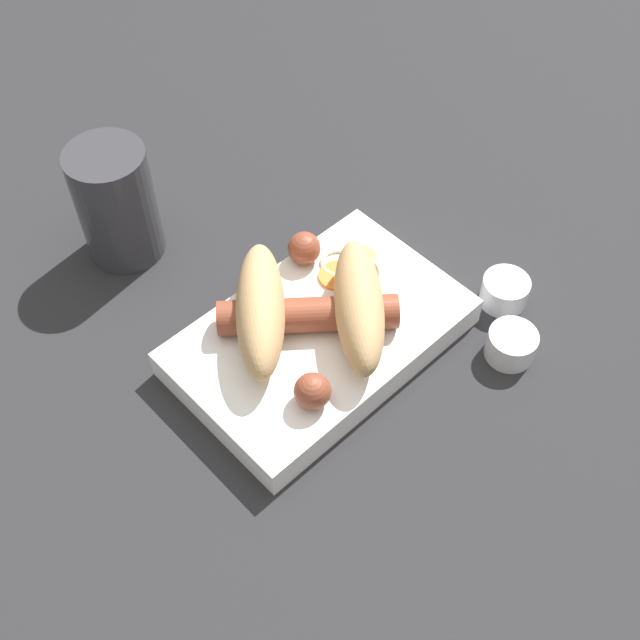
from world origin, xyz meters
The scene contains 8 objects.
ground_plane centered at (0.00, 0.00, 0.00)m, with size 3.00×3.00×0.00m, color #232326.
food_tray centered at (0.00, 0.00, 0.02)m, with size 0.26×0.17×0.03m.
bread_roll centered at (-0.01, 0.01, 0.06)m, with size 0.19×0.19×0.06m.
sausage centered at (-0.01, 0.01, 0.05)m, with size 0.14×0.15×0.03m.
pickled_veggies centered at (0.07, 0.03, 0.03)m, with size 0.07×0.06×0.00m.
condiment_cup_near centered at (0.12, -0.13, 0.01)m, with size 0.05×0.05×0.03m.
condiment_cup_far centered at (0.17, -0.08, 0.01)m, with size 0.05×0.05×0.03m.
drink_glass centered at (-0.06, 0.23, 0.06)m, with size 0.08×0.08×0.12m.
Camera 1 is at (-0.30, -0.31, 0.61)m, focal length 45.00 mm.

